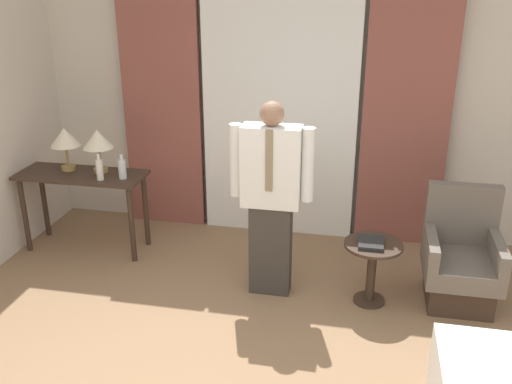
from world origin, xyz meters
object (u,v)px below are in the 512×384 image
(desk, at_px, (83,187))
(armchair, at_px, (460,263))
(table_lamp_left, at_px, (65,139))
(bottle_by_lamp, at_px, (100,169))
(bottle_near_edge, at_px, (122,169))
(person, at_px, (271,194))
(book, at_px, (371,243))
(table_lamp_right, at_px, (98,141))
(side_table, at_px, (372,262))

(desk, xyz_separation_m, armchair, (3.40, -0.26, -0.31))
(table_lamp_left, bearing_deg, bottle_by_lamp, -24.80)
(desk, xyz_separation_m, bottle_by_lamp, (0.25, -0.12, 0.23))
(desk, relative_size, bottle_near_edge, 5.32)
(bottle_near_edge, xyz_separation_m, person, (1.43, -0.38, 0.02))
(bottle_by_lamp, bearing_deg, armchair, -2.53)
(bottle_near_edge, bearing_deg, bottle_by_lamp, -158.43)
(bottle_near_edge, height_order, book, bottle_near_edge)
(bottle_by_lamp, xyz_separation_m, person, (1.62, -0.31, 0.01))
(table_lamp_right, bearing_deg, armchair, -5.85)
(book, bearing_deg, person, 177.05)
(desk, distance_m, table_lamp_right, 0.47)
(person, bearing_deg, table_lamp_left, 166.08)
(bottle_by_lamp, height_order, book, bottle_by_lamp)
(armchair, bearing_deg, bottle_near_edge, 175.91)
(table_lamp_left, bearing_deg, table_lamp_right, 0.00)
(desk, height_order, bottle_by_lamp, bottle_by_lamp)
(desk, bearing_deg, bottle_by_lamp, -25.26)
(book, bearing_deg, armchair, 16.50)
(person, distance_m, armchair, 1.63)
(armchair, bearing_deg, side_table, -164.81)
(desk, xyz_separation_m, book, (2.68, -0.47, -0.09))
(table_lamp_left, bearing_deg, bottle_near_edge, -11.26)
(bottle_near_edge, bearing_deg, armchair, -4.09)
(person, relative_size, armchair, 1.75)
(table_lamp_left, relative_size, side_table, 0.77)
(side_table, bearing_deg, desk, 170.56)
(side_table, bearing_deg, person, 178.78)
(bottle_near_edge, xyz_separation_m, bottle_by_lamp, (-0.18, -0.07, 0.01))
(bottle_by_lamp, distance_m, person, 1.65)
(table_lamp_left, relative_size, book, 1.70)
(person, height_order, book, person)
(table_lamp_left, height_order, table_lamp_right, same)
(desk, bearing_deg, table_lamp_left, 155.90)
(bottle_near_edge, distance_m, bottle_by_lamp, 0.20)
(table_lamp_right, xyz_separation_m, book, (2.51, -0.55, -0.53))
(armchair, relative_size, book, 3.86)
(bottle_near_edge, bearing_deg, table_lamp_right, 156.28)
(desk, height_order, book, desk)
(bottle_by_lamp, height_order, side_table, bottle_by_lamp)
(bottle_by_lamp, xyz_separation_m, side_table, (2.45, -0.33, -0.51))
(person, distance_m, book, 0.87)
(bottle_near_edge, bearing_deg, person, -15.01)
(side_table, relative_size, book, 2.21)
(table_lamp_right, relative_size, person, 0.25)
(table_lamp_right, distance_m, person, 1.79)
(table_lamp_right, distance_m, bottle_near_edge, 0.37)
(armchair, bearing_deg, book, -163.50)
(person, height_order, side_table, person)
(book, bearing_deg, table_lamp_right, 167.74)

